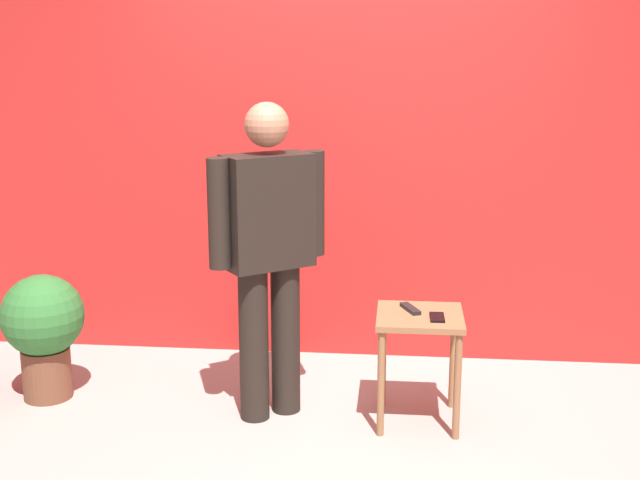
{
  "coord_description": "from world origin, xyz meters",
  "views": [
    {
      "loc": [
        0.33,
        -3.57,
        1.89
      ],
      "look_at": [
        -0.07,
        0.55,
        0.91
      ],
      "focal_mm": 47.14,
      "sensor_mm": 36.0,
      "label": 1
    }
  ],
  "objects_px": {
    "standing_person": "(268,246)",
    "tv_remote": "(410,309)",
    "side_table": "(419,335)",
    "cell_phone": "(437,317)",
    "potted_plant": "(43,326)"
  },
  "relations": [
    {
      "from": "standing_person",
      "to": "potted_plant",
      "type": "distance_m",
      "value": 1.34
    },
    {
      "from": "cell_phone",
      "to": "tv_remote",
      "type": "distance_m",
      "value": 0.17
    },
    {
      "from": "cell_phone",
      "to": "potted_plant",
      "type": "distance_m",
      "value": 2.1
    },
    {
      "from": "cell_phone",
      "to": "potted_plant",
      "type": "height_order",
      "value": "potted_plant"
    },
    {
      "from": "potted_plant",
      "to": "side_table",
      "type": "bearing_deg",
      "value": -2.76
    },
    {
      "from": "standing_person",
      "to": "cell_phone",
      "type": "relative_size",
      "value": 11.19
    },
    {
      "from": "standing_person",
      "to": "tv_remote",
      "type": "bearing_deg",
      "value": 3.51
    },
    {
      "from": "side_table",
      "to": "standing_person",
      "type": "bearing_deg",
      "value": 179.36
    },
    {
      "from": "standing_person",
      "to": "potted_plant",
      "type": "height_order",
      "value": "standing_person"
    },
    {
      "from": "cell_phone",
      "to": "standing_person",
      "type": "bearing_deg",
      "value": 174.61
    },
    {
      "from": "tv_remote",
      "to": "potted_plant",
      "type": "xyz_separation_m",
      "value": [
        -1.95,
        0.04,
        -0.17
      ]
    },
    {
      "from": "cell_phone",
      "to": "tv_remote",
      "type": "bearing_deg",
      "value": 139.14
    },
    {
      "from": "tv_remote",
      "to": "potted_plant",
      "type": "distance_m",
      "value": 1.96
    },
    {
      "from": "cell_phone",
      "to": "tv_remote",
      "type": "relative_size",
      "value": 0.85
    },
    {
      "from": "side_table",
      "to": "cell_phone",
      "type": "distance_m",
      "value": 0.15
    }
  ]
}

